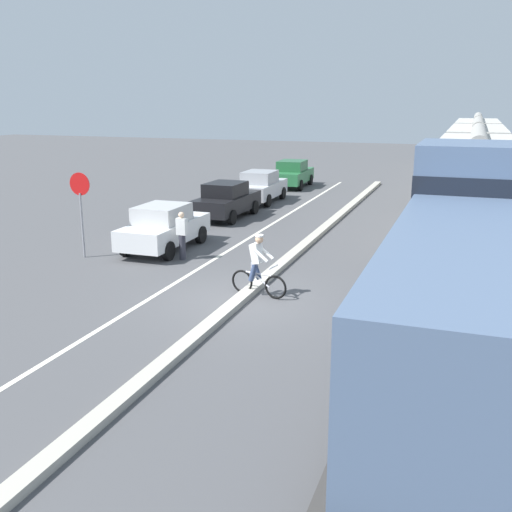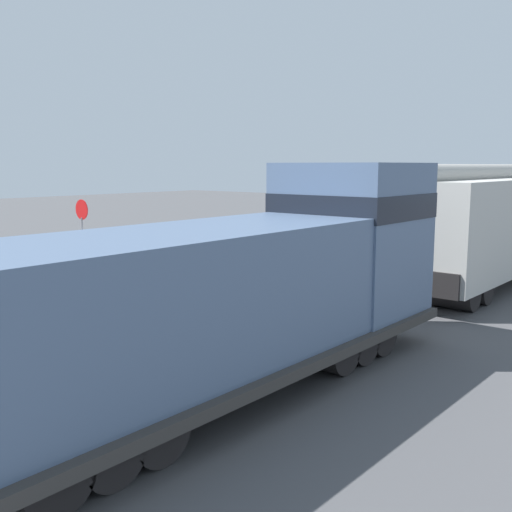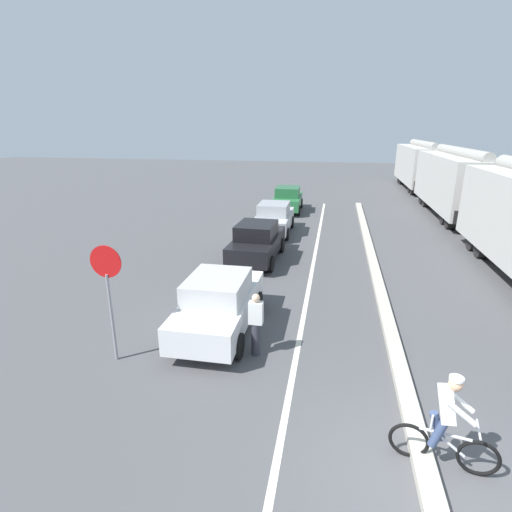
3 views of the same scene
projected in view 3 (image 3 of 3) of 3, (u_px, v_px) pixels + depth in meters
The scene contains 12 objects.
ground_plane at pixel (428, 487), 6.26m from camera, with size 120.00×120.00×0.00m, color #4C4C4F.
median_curb at pixel (386, 314), 11.83m from camera, with size 0.36×36.00×0.16m, color #B2AD9E.
lane_stripe at pixel (305, 310), 12.29m from camera, with size 0.14×36.00×0.01m, color silver.
hopper_car_middle at pixel (456, 182), 24.68m from camera, with size 2.90×10.60×4.18m.
hopper_car_trailing at pixel (420, 165), 35.50m from camera, with size 2.90×10.60×4.18m.
parked_car_white at pixel (219, 303), 10.85m from camera, with size 1.85×4.21×1.62m.
parked_car_black at pixel (257, 241), 16.62m from camera, with size 1.92×4.25×1.62m.
parked_car_silver at pixel (274, 218), 20.87m from camera, with size 1.88×4.22×1.62m.
parked_car_green at pixel (288, 199), 26.30m from camera, with size 1.93×4.25×1.62m.
cyclist at pixel (446, 424), 6.42m from camera, with size 1.69×0.53×1.71m.
stop_sign at pixel (108, 282), 9.08m from camera, with size 0.76×0.08×2.88m.
pedestrian_by_cars at pixel (256, 323), 9.65m from camera, with size 0.34×0.22×1.62m.
Camera 3 is at (-1.71, -5.25, 5.39)m, focal length 28.00 mm.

